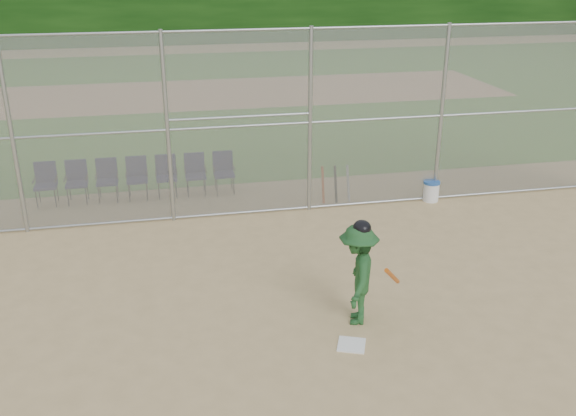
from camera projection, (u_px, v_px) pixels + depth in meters
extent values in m
plane|color=tan|center=(322.00, 336.00, 9.69)|extent=(100.00, 100.00, 0.00)
plane|color=#356E21|center=(211.00, 93.00, 26.03)|extent=(100.00, 100.00, 0.00)
plane|color=tan|center=(211.00, 93.00, 26.03)|extent=(24.00, 24.00, 0.00)
cube|color=gray|center=(264.00, 125.00, 13.48)|extent=(16.00, 0.02, 4.00)
cylinder|color=#9EA3A8|center=(262.00, 29.00, 12.75)|extent=(16.00, 0.05, 0.05)
cube|color=white|center=(351.00, 345.00, 9.46)|extent=(0.52, 0.52, 0.02)
imported|color=#205025|center=(358.00, 274.00, 9.80)|extent=(0.92, 1.19, 1.63)
ellipsoid|color=black|center=(360.00, 227.00, 9.50)|extent=(0.27, 0.30, 0.23)
cylinder|color=#CC5713|center=(392.00, 276.00, 9.46)|extent=(0.48, 0.62, 0.56)
cylinder|color=white|center=(431.00, 192.00, 14.84)|extent=(0.36, 0.36, 0.42)
cylinder|color=#2555A3|center=(432.00, 182.00, 14.75)|extent=(0.38, 0.38, 0.06)
cylinder|color=#D84C14|center=(323.00, 185.00, 14.68)|extent=(0.06, 0.25, 0.84)
cylinder|color=black|center=(336.00, 184.00, 14.74)|extent=(0.06, 0.28, 0.84)
cylinder|color=#B2B2B7|center=(348.00, 183.00, 14.79)|extent=(0.06, 0.31, 0.83)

